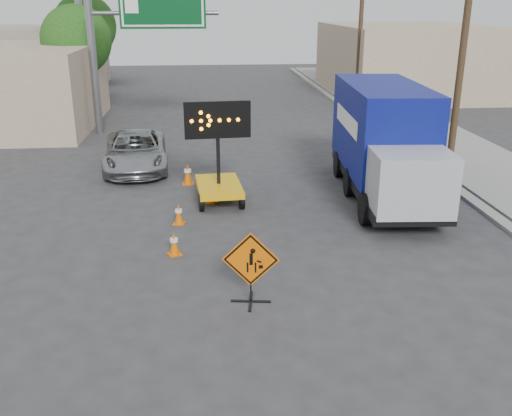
{
  "coord_description": "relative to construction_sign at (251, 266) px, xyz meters",
  "views": [
    {
      "loc": [
        -1.34,
        -10.39,
        6.08
      ],
      "look_at": [
        -0.18,
        2.2,
        1.51
      ],
      "focal_mm": 40.0,
      "sensor_mm": 36.0,
      "label": 1
    }
  ],
  "objects": [
    {
      "name": "highway_gantry",
      "position": [
        -3.98,
        17.54,
        4.21
      ],
      "size": [
        6.18,
        0.38,
        6.9
      ],
      "color": "slate",
      "rests_on": "ground"
    },
    {
      "name": "cone_b",
      "position": [
        -1.7,
        4.78,
        -0.54
      ],
      "size": [
        0.38,
        0.38,
        0.63
      ],
      "rotation": [
        0.0,
        0.0,
        -0.21
      ],
      "color": "#D75B04",
      "rests_on": "ground"
    },
    {
      "name": "box_truck",
      "position": [
        4.91,
        6.77,
        0.77
      ],
      "size": [
        2.82,
        7.7,
        3.59
      ],
      "rotation": [
        0.0,
        0.0,
        -0.07
      ],
      "color": "black",
      "rests_on": "ground"
    },
    {
      "name": "sidewalk_right",
      "position": [
        9.96,
        14.58,
        -0.78
      ],
      "size": [
        4.0,
        60.0,
        0.15
      ],
      "primitive_type": "cube",
      "color": "gray",
      "rests_on": "ground"
    },
    {
      "name": "tree_left_near",
      "position": [
        -7.54,
        21.58,
        3.31
      ],
      "size": [
        3.71,
        3.71,
        6.03
      ],
      "color": "#3F2F1B",
      "rests_on": "ground"
    },
    {
      "name": "cone_a",
      "position": [
        -1.74,
        2.63,
        -0.54
      ],
      "size": [
        0.42,
        0.42,
        0.63
      ],
      "rotation": [
        0.0,
        0.0,
        0.42
      ],
      "color": "#D75B04",
      "rests_on": "ground"
    },
    {
      "name": "building_right_far",
      "position": [
        13.46,
        29.58,
        1.44
      ],
      "size": [
        10.0,
        14.0,
        4.6
      ],
      "primitive_type": "cube",
      "color": "tan",
      "rests_on": "ground"
    },
    {
      "name": "utility_pole_far",
      "position": [
        8.46,
        23.58,
        3.83
      ],
      "size": [
        1.8,
        0.26,
        9.0
      ],
      "color": "#3F2F1B",
      "rests_on": "ground"
    },
    {
      "name": "utility_pole_near",
      "position": [
        8.46,
        9.58,
        3.83
      ],
      "size": [
        1.8,
        0.26,
        9.0
      ],
      "color": "#3F2F1B",
      "rests_on": "ground"
    },
    {
      "name": "arrow_board",
      "position": [
        -0.48,
        6.65,
        -0.14
      ],
      "size": [
        2.05,
        2.38,
        3.25
      ],
      "rotation": [
        0.0,
        0.0,
        0.08
      ],
      "color": "#DCA30C",
      "rests_on": "ground"
    },
    {
      "name": "pickup_truck",
      "position": [
        -3.54,
        10.86,
        -0.16
      ],
      "size": [
        2.75,
        5.21,
        1.4
      ],
      "primitive_type": "imported",
      "rotation": [
        0.0,
        0.0,
        0.09
      ],
      "color": "#9FA1A6",
      "rests_on": "ground"
    },
    {
      "name": "construction_sign",
      "position": [
        0.0,
        0.0,
        0.0
      ],
      "size": [
        1.21,
        0.86,
        1.62
      ],
      "rotation": [
        0.0,
        0.0,
        -0.13
      ],
      "color": "black",
      "rests_on": "ground"
    },
    {
      "name": "cone_d",
      "position": [
        -1.52,
        8.63,
        -0.47
      ],
      "size": [
        0.4,
        0.4,
        0.77
      ],
      "rotation": [
        0.0,
        0.0,
        0.03
      ],
      "color": "#D75B04",
      "rests_on": "ground"
    },
    {
      "name": "cone_c",
      "position": [
        -0.73,
        6.56,
        -0.53
      ],
      "size": [
        0.43,
        0.43,
        0.66
      ],
      "rotation": [
        0.0,
        0.0,
        -0.35
      ],
      "color": "#D75B04",
      "rests_on": "ground"
    },
    {
      "name": "ground",
      "position": [
        0.46,
        -0.42,
        -0.86
      ],
      "size": [
        100.0,
        100.0,
        0.0
      ],
      "primitive_type": "plane",
      "color": "#2D2D30",
      "rests_on": "ground"
    },
    {
      "name": "curb_right",
      "position": [
        7.66,
        14.58,
        -0.8
      ],
      "size": [
        0.4,
        60.0,
        0.12
      ],
      "primitive_type": "cube",
      "color": "gray",
      "rests_on": "ground"
    },
    {
      "name": "tree_left_far",
      "position": [
        -8.54,
        29.58,
        3.74
      ],
      "size": [
        4.1,
        4.1,
        6.66
      ],
      "color": "#3F2F1B",
      "rests_on": "ground"
    },
    {
      "name": "storefront_left_far",
      "position": [
        -14.54,
        33.58,
        1.34
      ],
      "size": [
        12.0,
        10.0,
        4.4
      ],
      "primitive_type": "cube",
      "color": "gray",
      "rests_on": "ground"
    }
  ]
}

